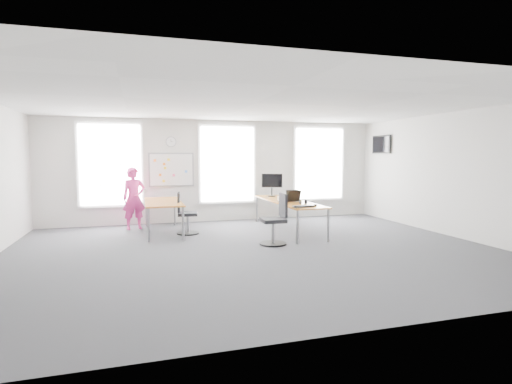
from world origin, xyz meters
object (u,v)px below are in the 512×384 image
object	(u,v)px
chair_left	(185,216)
headphones	(303,202)
keyboard	(303,207)
monitor	(272,183)
chair_right	(276,222)
desk_right	(288,203)
desk_left	(163,204)
person	(134,198)

from	to	relation	value
chair_left	headphones	distance (m)	2.94
keyboard	monitor	bearing A→B (deg)	77.28
chair_right	monitor	distance (m)	2.77
desk_right	chair_right	bearing A→B (deg)	-120.12
monitor	keyboard	bearing A→B (deg)	-72.38
chair_left	desk_left	bearing A→B (deg)	69.34
chair_right	monitor	xyz separation A→B (m)	(0.78, 2.57, 0.69)
chair_right	monitor	bearing A→B (deg)	166.16
desk_right	keyboard	size ratio (longest dim) A/B	6.46
monitor	chair_right	bearing A→B (deg)	-87.19
chair_right	monitor	world-z (taller)	monitor
desk_left	person	bearing A→B (deg)	132.46
person	chair_left	bearing A→B (deg)	-54.67
desk_right	chair_right	world-z (taller)	chair_right
desk_left	keyboard	xyz separation A→B (m)	(2.99, -1.96, 0.06)
desk_right	desk_left	size ratio (longest dim) A/B	1.46
chair_left	monitor	world-z (taller)	monitor
desk_right	desk_left	bearing A→B (deg)	168.95
chair_left	desk_right	bearing A→B (deg)	-89.46
desk_right	person	bearing A→B (deg)	160.23
monitor	desk_right	bearing A→B (deg)	-67.59
desk_left	keyboard	bearing A→B (deg)	-33.18
desk_right	monitor	world-z (taller)	monitor
desk_left	chair_left	world-z (taller)	chair_left
chair_right	chair_left	size ratio (longest dim) A/B	1.07
desk_left	keyboard	distance (m)	3.57
desk_left	headphones	distance (m)	3.51
keyboard	headphones	distance (m)	0.63
desk_right	chair_left	distance (m)	2.65
person	monitor	xyz separation A→B (m)	(3.78, -0.25, 0.36)
chair_right	desk_left	bearing A→B (deg)	-128.64
desk_right	headphones	bearing A→B (deg)	-83.19
desk_left	monitor	world-z (taller)	monitor
person	keyboard	size ratio (longest dim) A/B	3.29
chair_right	person	world-z (taller)	person
desk_left	person	world-z (taller)	person
chair_right	chair_left	bearing A→B (deg)	-131.77
desk_left	headphones	world-z (taller)	headphones
chair_right	headphones	distance (m)	1.20
desk_right	desk_left	xyz separation A→B (m)	(-3.13, 0.61, 0.00)
chair_left	monitor	bearing A→B (deg)	-64.88
chair_left	monitor	distance (m)	2.78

